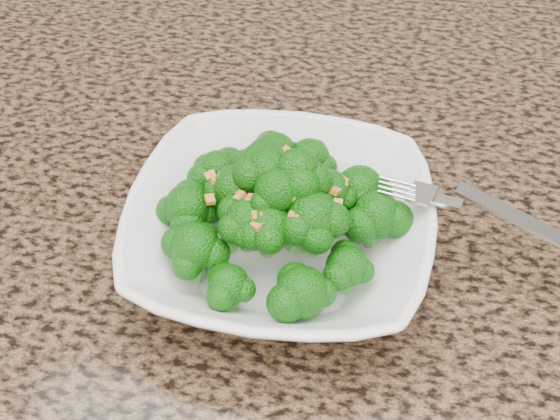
# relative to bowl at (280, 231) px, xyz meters

# --- Properties ---
(granite_counter) EXTENTS (1.64, 1.04, 0.03)m
(granite_counter) POSITION_rel_bowl_xyz_m (-0.07, -0.05, -0.04)
(granite_counter) COLOR brown
(granite_counter) RESTS_ON cabinet
(bowl) EXTENTS (0.23, 0.23, 0.06)m
(bowl) POSITION_rel_bowl_xyz_m (0.00, 0.00, 0.00)
(bowl) COLOR white
(bowl) RESTS_ON granite_counter
(broccoli_pile) EXTENTS (0.20, 0.20, 0.07)m
(broccoli_pile) POSITION_rel_bowl_xyz_m (0.00, 0.00, 0.06)
(broccoli_pile) COLOR #13650B
(broccoli_pile) RESTS_ON bowl
(garlic_topping) EXTENTS (0.12, 0.12, 0.01)m
(garlic_topping) POSITION_rel_bowl_xyz_m (0.00, 0.00, 0.10)
(garlic_topping) COLOR orange
(garlic_topping) RESTS_ON broccoli_pile
(fork) EXTENTS (0.18, 0.08, 0.01)m
(fork) POSITION_rel_bowl_xyz_m (0.12, 0.02, 0.03)
(fork) COLOR silver
(fork) RESTS_ON bowl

